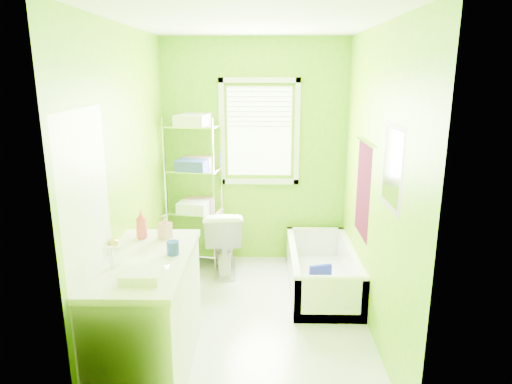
{
  "coord_description": "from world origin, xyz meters",
  "views": [
    {
      "loc": [
        0.11,
        -3.8,
        2.22
      ],
      "look_at": [
        0.03,
        0.25,
        1.15
      ],
      "focal_mm": 32.0,
      "sensor_mm": 36.0,
      "label": 1
    }
  ],
  "objects_px": {
    "bathtub": "(322,276)",
    "toilet": "(224,240)",
    "vanity": "(148,313)",
    "wire_shelf_unit": "(196,175)"
  },
  "relations": [
    {
      "from": "bathtub",
      "to": "toilet",
      "type": "bearing_deg",
      "value": 157.52
    },
    {
      "from": "bathtub",
      "to": "toilet",
      "type": "relative_size",
      "value": 1.91
    },
    {
      "from": "bathtub",
      "to": "toilet",
      "type": "xyz_separation_m",
      "value": [
        -1.06,
        0.44,
        0.23
      ]
    },
    {
      "from": "vanity",
      "to": "wire_shelf_unit",
      "type": "bearing_deg",
      "value": 87.68
    },
    {
      "from": "toilet",
      "to": "wire_shelf_unit",
      "type": "distance_m",
      "value": 0.81
    },
    {
      "from": "bathtub",
      "to": "wire_shelf_unit",
      "type": "bearing_deg",
      "value": 154.76
    },
    {
      "from": "wire_shelf_unit",
      "to": "vanity",
      "type": "bearing_deg",
      "value": -92.32
    },
    {
      "from": "bathtub",
      "to": "vanity",
      "type": "relative_size",
      "value": 1.16
    },
    {
      "from": "wire_shelf_unit",
      "to": "bathtub",
      "type": "bearing_deg",
      "value": -25.24
    },
    {
      "from": "toilet",
      "to": "wire_shelf_unit",
      "type": "bearing_deg",
      "value": -38.07
    }
  ]
}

